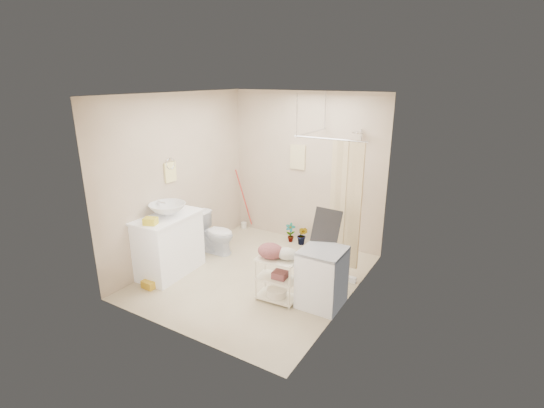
{
  "coord_description": "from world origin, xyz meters",
  "views": [
    {
      "loc": [
        2.88,
        -4.36,
        2.82
      ],
      "look_at": [
        0.13,
        0.25,
        1.07
      ],
      "focal_mm": 26.0,
      "sensor_mm": 36.0,
      "label": 1
    }
  ],
  "objects_px": {
    "vanity": "(169,244)",
    "washing_machine": "(322,277)",
    "laundry_rack": "(277,275)",
    "toilet": "(215,233)"
  },
  "relations": [
    {
      "from": "washing_machine",
      "to": "laundry_rack",
      "type": "height_order",
      "value": "washing_machine"
    },
    {
      "from": "toilet",
      "to": "laundry_rack",
      "type": "relative_size",
      "value": 0.96
    },
    {
      "from": "toilet",
      "to": "washing_machine",
      "type": "distance_m",
      "value": 2.25
    },
    {
      "from": "vanity",
      "to": "washing_machine",
      "type": "xyz_separation_m",
      "value": [
        2.3,
        0.35,
        -0.07
      ]
    },
    {
      "from": "vanity",
      "to": "toilet",
      "type": "height_order",
      "value": "vanity"
    },
    {
      "from": "vanity",
      "to": "laundry_rack",
      "type": "bearing_deg",
      "value": 1.52
    },
    {
      "from": "toilet",
      "to": "washing_machine",
      "type": "bearing_deg",
      "value": -106.41
    },
    {
      "from": "vanity",
      "to": "washing_machine",
      "type": "distance_m",
      "value": 2.33
    },
    {
      "from": "vanity",
      "to": "toilet",
      "type": "xyz_separation_m",
      "value": [
        0.12,
        0.91,
        -0.11
      ]
    },
    {
      "from": "washing_machine",
      "to": "laundry_rack",
      "type": "relative_size",
      "value": 1.08
    }
  ]
}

